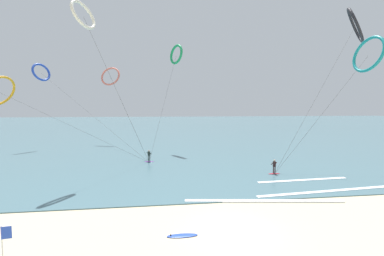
{
  "coord_description": "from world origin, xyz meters",
  "views": [
    {
      "loc": [
        -4.62,
        -15.32,
        7.85
      ],
      "look_at": [
        0.0,
        19.87,
        5.02
      ],
      "focal_mm": 24.11,
      "sensor_mm": 36.0,
      "label": 1
    }
  ],
  "objects_px": {
    "kite_coral": "(110,76)",
    "surfboard_spare": "(182,235)",
    "kite_teal": "(368,54)",
    "kite_cobalt": "(41,72)",
    "beach_flag": "(4,241)",
    "surfer_violet": "(149,157)",
    "surfer_crimson": "(274,168)",
    "kite_charcoal": "(355,25)",
    "kite_emerald": "(176,54)",
    "kite_ivory": "(83,15)"
  },
  "relations": [
    {
      "from": "kite_coral",
      "to": "surfboard_spare",
      "type": "height_order",
      "value": "kite_coral"
    },
    {
      "from": "kite_teal",
      "to": "kite_cobalt",
      "type": "height_order",
      "value": "kite_cobalt"
    },
    {
      "from": "kite_teal",
      "to": "beach_flag",
      "type": "xyz_separation_m",
      "value": [
        -32.32,
        -15.71,
        -12.65
      ]
    },
    {
      "from": "surfer_violet",
      "to": "surfer_crimson",
      "type": "height_order",
      "value": "same"
    },
    {
      "from": "surfer_violet",
      "to": "kite_charcoal",
      "type": "bearing_deg",
      "value": 124.26
    },
    {
      "from": "kite_cobalt",
      "to": "kite_charcoal",
      "type": "distance_m",
      "value": 54.05
    },
    {
      "from": "surfboard_spare",
      "to": "beach_flag",
      "type": "xyz_separation_m",
      "value": [
        -8.64,
        -2.39,
        1.51
      ]
    },
    {
      "from": "surfer_crimson",
      "to": "kite_coral",
      "type": "height_order",
      "value": "kite_coral"
    },
    {
      "from": "kite_coral",
      "to": "surfer_crimson",
      "type": "bearing_deg",
      "value": -33.71
    },
    {
      "from": "kite_emerald",
      "to": "kite_ivory",
      "type": "relative_size",
      "value": 0.98
    },
    {
      "from": "surfer_violet",
      "to": "kite_coral",
      "type": "bearing_deg",
      "value": -118.21
    },
    {
      "from": "kite_teal",
      "to": "kite_emerald",
      "type": "height_order",
      "value": "kite_emerald"
    },
    {
      "from": "surfer_crimson",
      "to": "beach_flag",
      "type": "distance_m",
      "value": 25.82
    },
    {
      "from": "surfer_crimson",
      "to": "kite_cobalt",
      "type": "distance_m",
      "value": 46.18
    },
    {
      "from": "surfer_crimson",
      "to": "kite_coral",
      "type": "bearing_deg",
      "value": 23.76
    },
    {
      "from": "kite_ivory",
      "to": "kite_charcoal",
      "type": "height_order",
      "value": "kite_charcoal"
    },
    {
      "from": "kite_teal",
      "to": "surfboard_spare",
      "type": "height_order",
      "value": "kite_teal"
    },
    {
      "from": "kite_ivory",
      "to": "surfer_violet",
      "type": "bearing_deg",
      "value": -21.38
    },
    {
      "from": "surfer_violet",
      "to": "kite_charcoal",
      "type": "height_order",
      "value": "kite_charcoal"
    },
    {
      "from": "kite_coral",
      "to": "surfer_violet",
      "type": "bearing_deg",
      "value": -49.05
    },
    {
      "from": "kite_teal",
      "to": "beach_flag",
      "type": "height_order",
      "value": "kite_teal"
    },
    {
      "from": "beach_flag",
      "to": "kite_teal",
      "type": "bearing_deg",
      "value": 25.92
    },
    {
      "from": "kite_coral",
      "to": "kite_teal",
      "type": "bearing_deg",
      "value": -22.21
    },
    {
      "from": "kite_emerald",
      "to": "kite_charcoal",
      "type": "height_order",
      "value": "kite_charcoal"
    },
    {
      "from": "kite_charcoal",
      "to": "kite_coral",
      "type": "xyz_separation_m",
      "value": [
        -38.11,
        26.04,
        -4.61
      ]
    },
    {
      "from": "kite_cobalt",
      "to": "kite_coral",
      "type": "height_order",
      "value": "kite_coral"
    },
    {
      "from": "kite_ivory",
      "to": "surfboard_spare",
      "type": "relative_size",
      "value": 10.43
    },
    {
      "from": "kite_coral",
      "to": "kite_ivory",
      "type": "bearing_deg",
      "value": -66.08
    },
    {
      "from": "kite_emerald",
      "to": "kite_coral",
      "type": "height_order",
      "value": "kite_emerald"
    },
    {
      "from": "kite_cobalt",
      "to": "surfboard_spare",
      "type": "bearing_deg",
      "value": -114.05
    },
    {
      "from": "kite_charcoal",
      "to": "kite_ivory",
      "type": "bearing_deg",
      "value": 134.66
    },
    {
      "from": "surfer_crimson",
      "to": "kite_cobalt",
      "type": "relative_size",
      "value": 0.07
    },
    {
      "from": "surfer_violet",
      "to": "kite_teal",
      "type": "distance_m",
      "value": 30.82
    },
    {
      "from": "kite_ivory",
      "to": "kite_charcoal",
      "type": "distance_m",
      "value": 35.94
    },
    {
      "from": "surfer_violet",
      "to": "kite_ivory",
      "type": "relative_size",
      "value": 0.09
    },
    {
      "from": "kite_teal",
      "to": "kite_charcoal",
      "type": "bearing_deg",
      "value": 151.25
    },
    {
      "from": "kite_charcoal",
      "to": "beach_flag",
      "type": "height_order",
      "value": "kite_charcoal"
    },
    {
      "from": "surfer_crimson",
      "to": "kite_emerald",
      "type": "xyz_separation_m",
      "value": [
        -10.02,
        20.14,
        16.78
      ]
    },
    {
      "from": "kite_teal",
      "to": "kite_coral",
      "type": "distance_m",
      "value": 47.51
    },
    {
      "from": "kite_charcoal",
      "to": "surfboard_spare",
      "type": "height_order",
      "value": "kite_charcoal"
    },
    {
      "from": "surfer_crimson",
      "to": "kite_coral",
      "type": "relative_size",
      "value": 0.07
    },
    {
      "from": "kite_cobalt",
      "to": "beach_flag",
      "type": "xyz_separation_m",
      "value": [
        15.11,
        -41.15,
        -13.1
      ]
    },
    {
      "from": "kite_charcoal",
      "to": "kite_coral",
      "type": "height_order",
      "value": "kite_charcoal"
    },
    {
      "from": "kite_charcoal",
      "to": "kite_coral",
      "type": "relative_size",
      "value": 0.89
    },
    {
      "from": "surfboard_spare",
      "to": "kite_teal",
      "type": "bearing_deg",
      "value": 29.36
    },
    {
      "from": "surfer_violet",
      "to": "beach_flag",
      "type": "distance_m",
      "value": 24.93
    },
    {
      "from": "kite_emerald",
      "to": "beach_flag",
      "type": "xyz_separation_m",
      "value": [
        -10.66,
        -35.58,
        -16.05
      ]
    },
    {
      "from": "beach_flag",
      "to": "kite_cobalt",
      "type": "bearing_deg",
      "value": 110.16
    },
    {
      "from": "kite_ivory",
      "to": "kite_coral",
      "type": "height_order",
      "value": "kite_ivory"
    },
    {
      "from": "surfer_crimson",
      "to": "kite_emerald",
      "type": "bearing_deg",
      "value": 13.28
    }
  ]
}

